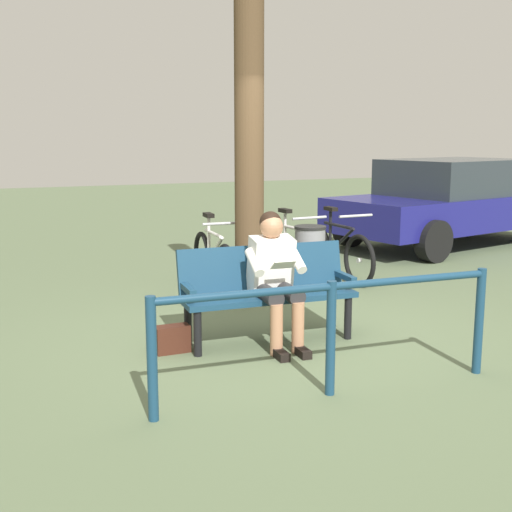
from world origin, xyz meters
TOP-DOWN VIEW (x-y plane):
  - ground_plane at (0.00, 0.00)m, footprint 40.00×40.00m
  - bench at (0.21, -0.07)m, footprint 1.63×0.57m
  - person_reading at (0.20, 0.09)m, footprint 0.51×0.78m
  - handbag at (1.12, -0.05)m, footprint 0.30×0.14m
  - tree_trunk at (-0.20, -1.45)m, footprint 0.33×0.33m
  - litter_bin at (-1.01, -1.50)m, footprint 0.38×0.38m
  - bicycle_green at (-1.74, -2.11)m, footprint 0.48×1.68m
  - bicycle_purple at (-1.09, -2.15)m, footprint 0.48×1.68m
  - bicycle_blue at (-0.57, -2.18)m, footprint 0.63×1.62m
  - bicycle_orange at (0.00, -2.09)m, footprint 0.48×1.68m
  - railing_fence at (0.34, 1.33)m, footprint 2.67×0.22m
  - parked_car at (-4.86, -3.71)m, footprint 4.48×2.67m

SIDE VIEW (x-z plane):
  - ground_plane at x=0.00m, z-range 0.00..0.00m
  - handbag at x=1.12m, z-range 0.00..0.24m
  - bicycle_green at x=-1.74m, z-range -0.11..0.83m
  - bicycle_purple at x=-1.09m, z-range -0.11..0.83m
  - bicycle_blue at x=-0.57m, z-range -0.11..0.83m
  - bicycle_orange at x=0.00m, z-range -0.11..0.83m
  - litter_bin at x=-1.01m, z-range 0.00..0.82m
  - bench at x=0.21m, z-range 0.07..0.94m
  - railing_fence at x=0.34m, z-range 0.15..1.00m
  - person_reading at x=0.20m, z-range 0.06..1.27m
  - parked_car at x=-4.86m, z-range 0.04..1.51m
  - tree_trunk at x=-0.20m, z-range 0.00..3.70m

